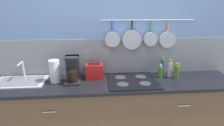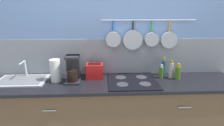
% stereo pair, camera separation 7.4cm
% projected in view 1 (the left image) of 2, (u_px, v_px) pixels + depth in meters
% --- Properties ---
extents(wall_back, '(7.20, 0.15, 2.60)m').
position_uv_depth(wall_back, '(114.00, 47.00, 2.27)').
color(wall_back, '#7293C6').
rests_on(wall_back, ground_plane).
extents(cabinet_base, '(2.88, 0.55, 0.88)m').
position_uv_depth(cabinet_base, '(116.00, 117.00, 2.20)').
color(cabinet_base, brown).
rests_on(cabinet_base, ground_plane).
extents(countertop, '(2.92, 0.57, 0.03)m').
position_uv_depth(countertop, '(116.00, 83.00, 2.07)').
color(countertop, black).
rests_on(countertop, cabinet_base).
extents(sink_basin, '(0.59, 0.37, 0.22)m').
position_uv_depth(sink_basin, '(20.00, 81.00, 2.05)').
color(sink_basin, '#B7BABF').
rests_on(sink_basin, countertop).
extents(paper_towel_roll, '(0.12, 0.12, 0.27)m').
position_uv_depth(paper_towel_roll, '(55.00, 71.00, 2.02)').
color(paper_towel_roll, white).
rests_on(paper_towel_roll, countertop).
extents(coffee_maker, '(0.17, 0.21, 0.31)m').
position_uv_depth(coffee_maker, '(73.00, 71.00, 2.03)').
color(coffee_maker, '#262628').
rests_on(coffee_maker, countertop).
extents(toaster, '(0.22, 0.16, 0.19)m').
position_uv_depth(toaster, '(94.00, 71.00, 2.15)').
color(toaster, red).
rests_on(toaster, countertop).
extents(cooktop, '(0.57, 0.53, 0.01)m').
position_uv_depth(cooktop, '(132.00, 81.00, 2.08)').
color(cooktop, black).
rests_on(cooktop, countertop).
extents(bottle_sesame_oil, '(0.05, 0.05, 0.17)m').
position_uv_depth(bottle_sesame_oil, '(160.00, 71.00, 2.19)').
color(bottle_sesame_oil, '#4C721E').
rests_on(bottle_sesame_oil, countertop).
extents(bottle_hot_sauce, '(0.05, 0.05, 0.24)m').
position_uv_depth(bottle_hot_sauce, '(162.00, 66.00, 2.28)').
color(bottle_hot_sauce, navy).
rests_on(bottle_hot_sauce, countertop).
extents(bottle_vinegar, '(0.05, 0.05, 0.23)m').
position_uv_depth(bottle_vinegar, '(170.00, 69.00, 2.19)').
color(bottle_vinegar, '#BFB799').
rests_on(bottle_vinegar, countertop).
extents(bottle_dish_soap, '(0.06, 0.06, 0.19)m').
position_uv_depth(bottle_dish_soap, '(177.00, 71.00, 2.16)').
color(bottle_dish_soap, '#4C721E').
rests_on(bottle_dish_soap, countertop).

